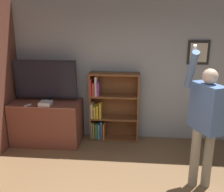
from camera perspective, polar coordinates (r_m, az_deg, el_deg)
wall_back at (r=5.13m, az=4.14°, el=5.28°), size 6.52×0.09×2.70m
tv_ledge at (r=5.28m, az=-13.86°, el=-5.50°), size 1.30×0.69×0.82m
television at (r=5.09m, az=-14.28°, el=3.36°), size 1.20×0.22×0.79m
game_console at (r=4.95m, az=-14.26°, el=-1.55°), size 0.21×0.22×0.07m
remote_loose at (r=5.00m, az=-17.88°, el=-1.92°), size 0.10×0.14×0.02m
bookshelf at (r=5.17m, az=-0.65°, el=-2.77°), size 0.96×0.28×1.36m
person at (r=3.77m, az=19.74°, el=-4.43°), size 0.63×0.60×2.05m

